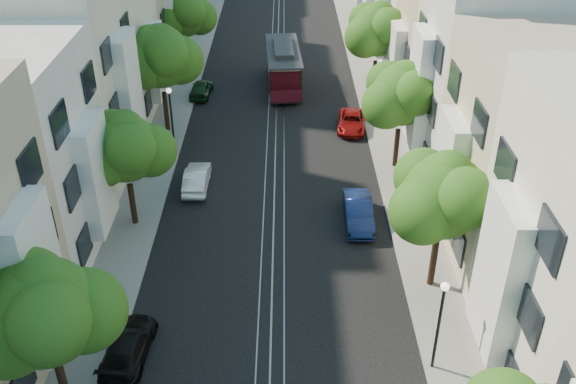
{
  "coord_description": "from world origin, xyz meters",
  "views": [
    {
      "loc": [
        0.6,
        -13.63,
        18.97
      ],
      "look_at": [
        0.75,
        13.58,
        2.2
      ],
      "focal_mm": 40.0,
      "sensor_mm": 36.0,
      "label": 1
    }
  ],
  "objects_px": {
    "tree_w_a": "(46,314)",
    "parked_car_w_far": "(201,88)",
    "tree_w_d": "(185,15)",
    "parked_car_w_mid": "(197,178)",
    "parked_car_e_far": "(352,122)",
    "parked_car_e_mid": "(358,212)",
    "tree_e_b": "(444,198)",
    "tree_w_c": "(161,58)",
    "parked_car_w_near": "(128,346)",
    "lamp_east": "(441,314)",
    "tree_e_d": "(378,31)",
    "tree_e_c": "(403,96)",
    "lamp_west": "(171,110)",
    "tree_w_b": "(126,150)",
    "cable_car": "(283,65)"
  },
  "relations": [
    {
      "from": "tree_w_b",
      "to": "tree_w_d",
      "type": "bearing_deg",
      "value": 90.0
    },
    {
      "from": "tree_w_c",
      "to": "parked_car_w_mid",
      "type": "relative_size",
      "value": 1.95
    },
    {
      "from": "tree_e_b",
      "to": "tree_e_d",
      "type": "bearing_deg",
      "value": 90.0
    },
    {
      "from": "tree_w_a",
      "to": "tree_w_c",
      "type": "distance_m",
      "value": 23.0
    },
    {
      "from": "tree_w_a",
      "to": "parked_car_e_far",
      "type": "bearing_deg",
      "value": 62.28
    },
    {
      "from": "tree_e_c",
      "to": "parked_car_w_mid",
      "type": "distance_m",
      "value": 12.54
    },
    {
      "from": "tree_e_c",
      "to": "tree_w_a",
      "type": "relative_size",
      "value": 0.98
    },
    {
      "from": "cable_car",
      "to": "tree_w_c",
      "type": "bearing_deg",
      "value": -138.32
    },
    {
      "from": "parked_car_w_mid",
      "to": "parked_car_w_far",
      "type": "xyz_separation_m",
      "value": [
        -1.2,
        13.16,
        -0.0
      ]
    },
    {
      "from": "lamp_east",
      "to": "parked_car_e_far",
      "type": "xyz_separation_m",
      "value": [
        -1.23,
        21.21,
        -2.31
      ]
    },
    {
      "from": "tree_e_d",
      "to": "tree_w_d",
      "type": "height_order",
      "value": "tree_e_d"
    },
    {
      "from": "tree_e_d",
      "to": "tree_w_a",
      "type": "distance_m",
      "value": 32.38
    },
    {
      "from": "tree_e_c",
      "to": "tree_w_c",
      "type": "relative_size",
      "value": 0.92
    },
    {
      "from": "tree_w_a",
      "to": "tree_w_c",
      "type": "height_order",
      "value": "tree_w_c"
    },
    {
      "from": "tree_e_d",
      "to": "lamp_west",
      "type": "height_order",
      "value": "tree_e_d"
    },
    {
      "from": "tree_e_b",
      "to": "parked_car_w_far",
      "type": "distance_m",
      "value": 25.73
    },
    {
      "from": "cable_car",
      "to": "parked_car_e_mid",
      "type": "xyz_separation_m",
      "value": [
        3.9,
        -18.5,
        -1.12
      ]
    },
    {
      "from": "parked_car_e_far",
      "to": "parked_car_w_far",
      "type": "xyz_separation_m",
      "value": [
        -10.67,
        5.66,
        0.06
      ]
    },
    {
      "from": "tree_w_d",
      "to": "lamp_west",
      "type": "height_order",
      "value": "tree_w_d"
    },
    {
      "from": "tree_w_a",
      "to": "parked_car_w_far",
      "type": "bearing_deg",
      "value": 86.95
    },
    {
      "from": "tree_e_c",
      "to": "lamp_east",
      "type": "height_order",
      "value": "tree_e_c"
    },
    {
      "from": "tree_w_d",
      "to": "parked_car_w_far",
      "type": "bearing_deg",
      "value": -73.23
    },
    {
      "from": "tree_w_d",
      "to": "parked_car_w_far",
      "type": "relative_size",
      "value": 1.87
    },
    {
      "from": "tree_e_c",
      "to": "lamp_west",
      "type": "height_order",
      "value": "tree_e_c"
    },
    {
      "from": "parked_car_w_near",
      "to": "lamp_west",
      "type": "bearing_deg",
      "value": -83.44
    },
    {
      "from": "parked_car_w_near",
      "to": "parked_car_w_mid",
      "type": "xyz_separation_m",
      "value": [
        1.2,
        13.02,
        0.02
      ]
    },
    {
      "from": "tree_w_b",
      "to": "lamp_west",
      "type": "xyz_separation_m",
      "value": [
        0.84,
        8.02,
        -1.55
      ]
    },
    {
      "from": "lamp_east",
      "to": "parked_car_e_mid",
      "type": "distance_m",
      "value": 10.48
    },
    {
      "from": "tree_e_b",
      "to": "tree_e_d",
      "type": "distance_m",
      "value": 22.0
    },
    {
      "from": "tree_e_c",
      "to": "parked_car_w_mid",
      "type": "bearing_deg",
      "value": -168.99
    },
    {
      "from": "parked_car_e_mid",
      "to": "cable_car",
      "type": "bearing_deg",
      "value": 102.35
    },
    {
      "from": "tree_e_d",
      "to": "parked_car_w_far",
      "type": "relative_size",
      "value": 1.97
    },
    {
      "from": "tree_w_b",
      "to": "lamp_west",
      "type": "height_order",
      "value": "tree_w_b"
    },
    {
      "from": "tree_e_c",
      "to": "lamp_east",
      "type": "xyz_separation_m",
      "value": [
        -0.96,
        -15.98,
        -1.75
      ]
    },
    {
      "from": "tree_e_b",
      "to": "tree_w_a",
      "type": "bearing_deg",
      "value": -154.08
    },
    {
      "from": "parked_car_e_mid",
      "to": "tree_e_b",
      "type": "bearing_deg",
      "value": -60.24
    },
    {
      "from": "tree_e_d",
      "to": "parked_car_e_mid",
      "type": "distance_m",
      "value": 17.66
    },
    {
      "from": "tree_e_b",
      "to": "parked_car_w_near",
      "type": "height_order",
      "value": "tree_e_b"
    },
    {
      "from": "parked_car_w_far",
      "to": "parked_car_w_mid",
      "type": "bearing_deg",
      "value": 99.06
    },
    {
      "from": "parked_car_w_near",
      "to": "parked_car_w_far",
      "type": "distance_m",
      "value": 26.18
    },
    {
      "from": "lamp_west",
      "to": "parked_car_w_mid",
      "type": "height_order",
      "value": "lamp_west"
    },
    {
      "from": "tree_w_d",
      "to": "parked_car_w_mid",
      "type": "height_order",
      "value": "tree_w_d"
    },
    {
      "from": "tree_w_c",
      "to": "lamp_west",
      "type": "xyz_separation_m",
      "value": [
        0.84,
        -2.98,
        -2.22
      ]
    },
    {
      "from": "tree_w_d",
      "to": "parked_car_e_far",
      "type": "relative_size",
      "value": 1.69
    },
    {
      "from": "tree_w_a",
      "to": "parked_car_w_mid",
      "type": "bearing_deg",
      "value": 80.12
    },
    {
      "from": "tree_e_b",
      "to": "parked_car_e_far",
      "type": "xyz_separation_m",
      "value": [
        -2.19,
        16.23,
        -4.2
      ]
    },
    {
      "from": "tree_e_b",
      "to": "tree_w_b",
      "type": "height_order",
      "value": "tree_e_b"
    },
    {
      "from": "tree_w_d",
      "to": "lamp_east",
      "type": "relative_size",
      "value": 1.57
    },
    {
      "from": "tree_w_a",
      "to": "lamp_east",
      "type": "height_order",
      "value": "tree_w_a"
    },
    {
      "from": "tree_w_a",
      "to": "parked_car_e_far",
      "type": "xyz_separation_m",
      "value": [
        12.21,
        23.23,
        -4.2
      ]
    }
  ]
}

